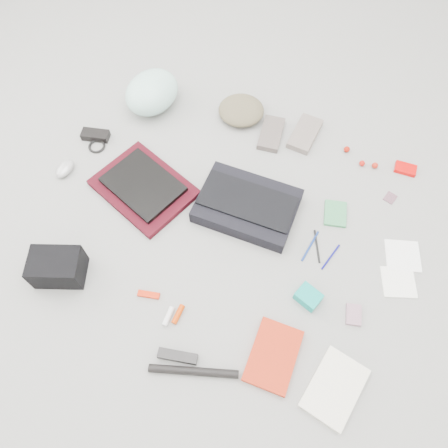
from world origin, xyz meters
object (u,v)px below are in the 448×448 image
(laptop, at_px, (143,185))
(camera_bag, at_px, (57,267))
(accordion_wallet, at_px, (308,297))
(book_red, at_px, (273,356))
(messenger_bag, at_px, (247,206))
(bike_helmet, at_px, (152,92))

(laptop, relative_size, camera_bag, 1.66)
(laptop, xyz_separation_m, accordion_wallet, (0.81, -0.22, -0.02))
(camera_bag, xyz_separation_m, book_red, (0.88, -0.00, -0.05))
(messenger_bag, xyz_separation_m, accordion_wallet, (0.35, -0.29, -0.01))
(camera_bag, distance_m, accordion_wallet, 0.96)
(laptop, bearing_deg, accordion_wallet, 5.97)
(messenger_bag, height_order, laptop, messenger_bag)
(book_red, height_order, accordion_wallet, accordion_wallet)
(laptop, distance_m, book_red, 0.89)
(messenger_bag, bearing_deg, camera_bag, -136.61)
(messenger_bag, xyz_separation_m, camera_bag, (-0.58, -0.54, 0.03))
(bike_helmet, distance_m, book_red, 1.33)
(laptop, bearing_deg, camera_bag, -83.20)
(messenger_bag, distance_m, book_red, 0.62)
(laptop, height_order, accordion_wallet, laptop)
(camera_bag, bearing_deg, bike_helmet, 73.13)
(laptop, distance_m, accordion_wallet, 0.84)
(camera_bag, bearing_deg, messenger_bag, 22.91)
(messenger_bag, relative_size, accordion_wallet, 4.50)
(laptop, bearing_deg, book_red, -10.97)
(messenger_bag, height_order, camera_bag, camera_bag)
(messenger_bag, distance_m, camera_bag, 0.79)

